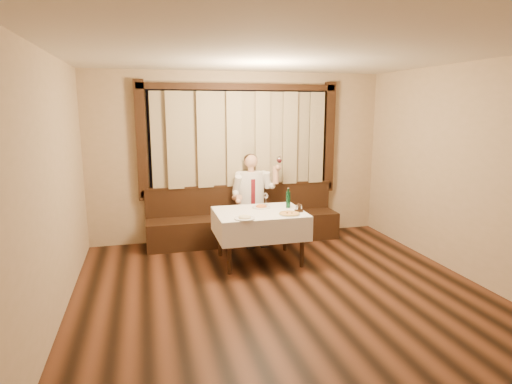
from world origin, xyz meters
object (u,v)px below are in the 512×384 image
object	(u,v)px
green_bottle	(288,199)
pizza	(289,214)
banquette	(244,223)
dining_table	(259,218)
pasta_red	(261,205)
cruet_caddy	(299,209)
pasta_cream	(245,216)
seated_man	(253,192)

from	to	relation	value
green_bottle	pizza	bearing A→B (deg)	-106.54
banquette	dining_table	xyz separation A→B (m)	(0.00, -1.02, 0.34)
pasta_red	green_bottle	size ratio (longest dim) A/B	0.88
pasta_red	cruet_caddy	xyz separation A→B (m)	(0.45, -0.39, 0.01)
pizza	cruet_caddy	distance (m)	0.21
dining_table	banquette	bearing A→B (deg)	90.00
pasta_cream	cruet_caddy	xyz separation A→B (m)	(0.84, 0.18, 0.00)
pasta_cream	green_bottle	xyz separation A→B (m)	(0.77, 0.47, 0.09)
cruet_caddy	seated_man	world-z (taller)	seated_man
banquette	pasta_cream	size ratio (longest dim) A/B	11.38
pasta_cream	pizza	bearing A→B (deg)	6.39
dining_table	seated_man	size ratio (longest dim) A/B	0.86
dining_table	pasta_red	bearing A→B (deg)	67.67
green_bottle	pasta_red	bearing A→B (deg)	166.00
dining_table	seated_man	world-z (taller)	seated_man
banquette	seated_man	world-z (taller)	seated_man
pasta_cream	cruet_caddy	size ratio (longest dim) A/B	2.30
dining_table	pasta_cream	distance (m)	0.50
pizza	pasta_cream	world-z (taller)	pasta_cream
cruet_caddy	pasta_red	bearing A→B (deg)	132.50
pasta_cream	dining_table	bearing A→B (deg)	50.37
green_bottle	dining_table	bearing A→B (deg)	-167.31
banquette	seated_man	xyz separation A→B (m)	(0.13, -0.09, 0.54)
pizza	green_bottle	xyz separation A→B (m)	(0.12, 0.40, 0.12)
pizza	green_bottle	bearing A→B (deg)	73.46
pasta_red	dining_table	bearing A→B (deg)	-112.33
seated_man	dining_table	bearing A→B (deg)	-98.19
pizza	banquette	bearing A→B (deg)	104.88
pizza	pasta_red	world-z (taller)	pasta_red
dining_table	pasta_red	xyz separation A→B (m)	(0.08, 0.20, 0.14)
banquette	green_bottle	world-z (taller)	green_bottle
pasta_cream	green_bottle	size ratio (longest dim) A/B	0.93
pizza	pasta_cream	distance (m)	0.66
dining_table	green_bottle	distance (m)	0.54
cruet_caddy	seated_man	distance (m)	1.19
green_bottle	pasta_cream	bearing A→B (deg)	-148.52
green_bottle	cruet_caddy	size ratio (longest dim) A/B	2.47
pasta_red	seated_man	size ratio (longest dim) A/B	0.18
cruet_caddy	seated_man	bearing A→B (deg)	103.01
banquette	pizza	bearing A→B (deg)	-75.12
cruet_caddy	banquette	bearing A→B (deg)	107.19
banquette	green_bottle	distance (m)	1.18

